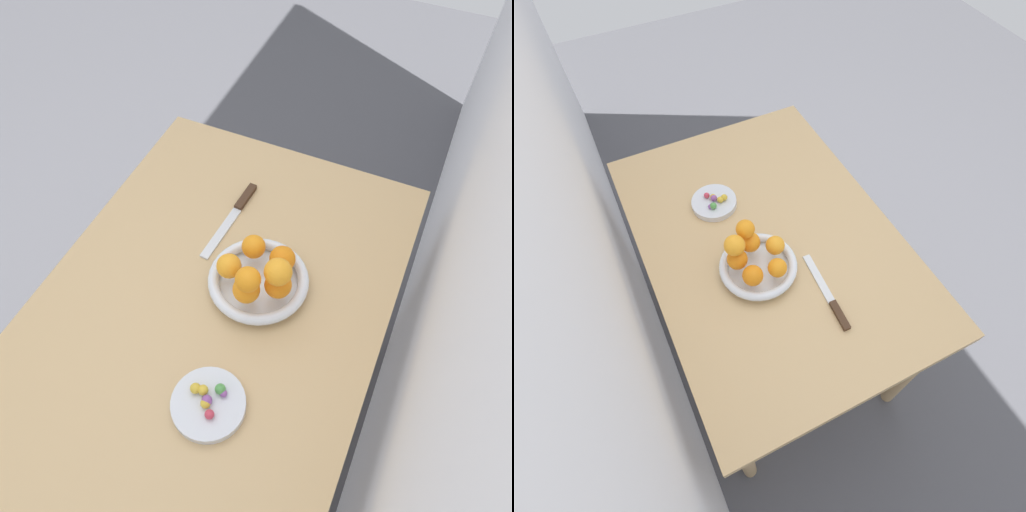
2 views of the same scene
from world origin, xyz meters
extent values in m
plane|color=#4C4C51|center=(0.00, 0.00, 0.00)|extent=(6.00, 6.00, 0.00)
cube|color=tan|center=(0.00, 0.00, 0.72)|extent=(1.10, 0.76, 0.04)
cylinder|color=tan|center=(-0.49, -0.32, 0.35)|extent=(0.05, 0.05, 0.70)
cylinder|color=tan|center=(0.49, -0.32, 0.35)|extent=(0.05, 0.05, 0.70)
cylinder|color=tan|center=(-0.49, 0.32, 0.35)|extent=(0.05, 0.05, 0.70)
cylinder|color=silver|center=(-0.10, 0.08, 0.75)|extent=(0.19, 0.19, 0.01)
torus|color=silver|center=(-0.10, 0.08, 0.77)|extent=(0.23, 0.23, 0.03)
cylinder|color=silver|center=(0.20, 0.10, 0.75)|extent=(0.15, 0.15, 0.02)
sphere|color=orange|center=(-0.04, 0.08, 0.81)|extent=(0.06, 0.06, 0.06)
sphere|color=orange|center=(-0.08, 0.14, 0.81)|extent=(0.06, 0.06, 0.06)
sphere|color=orange|center=(-0.14, 0.12, 0.81)|extent=(0.06, 0.06, 0.06)
sphere|color=orange|center=(-0.15, 0.05, 0.81)|extent=(0.05, 0.05, 0.05)
sphere|color=orange|center=(-0.08, 0.02, 0.81)|extent=(0.06, 0.06, 0.06)
sphere|color=orange|center=(-0.03, 0.09, 0.87)|extent=(0.05, 0.05, 0.05)
sphere|color=orange|center=(-0.07, 0.14, 0.87)|extent=(0.06, 0.06, 0.06)
sphere|color=#C6384C|center=(0.22, 0.12, 0.77)|extent=(0.02, 0.02, 0.02)
sphere|color=gold|center=(0.18, 0.09, 0.77)|extent=(0.02, 0.02, 0.02)
sphere|color=gold|center=(0.19, 0.07, 0.77)|extent=(0.02, 0.02, 0.02)
sphere|color=#8C4C99|center=(0.17, 0.12, 0.77)|extent=(0.02, 0.02, 0.02)
sphere|color=#8C4C99|center=(0.20, 0.10, 0.77)|extent=(0.02, 0.02, 0.02)
sphere|color=gold|center=(0.20, 0.10, 0.77)|extent=(0.02, 0.02, 0.02)
sphere|color=#4C9947|center=(0.17, 0.12, 0.77)|extent=(0.02, 0.02, 0.02)
cube|color=#3F2819|center=(-0.33, -0.06, 0.75)|extent=(0.09, 0.03, 0.01)
cube|color=silver|center=(-0.20, -0.06, 0.74)|extent=(0.17, 0.03, 0.01)
camera|label=1|loc=(0.46, 0.32, 1.71)|focal=35.00mm
camera|label=2|loc=(-0.67, 0.32, 1.75)|focal=28.00mm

